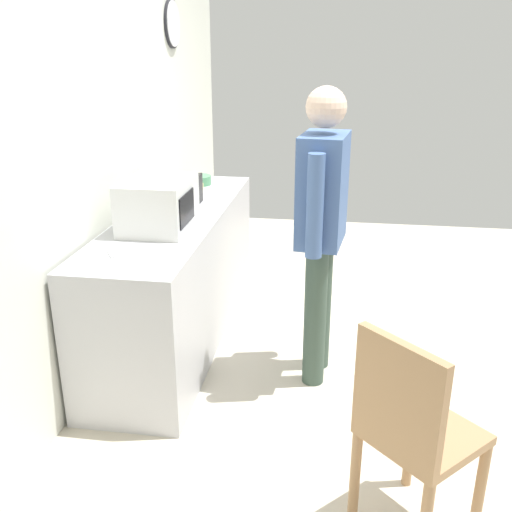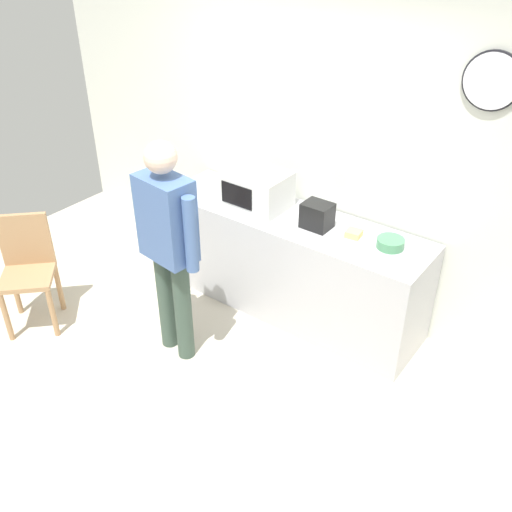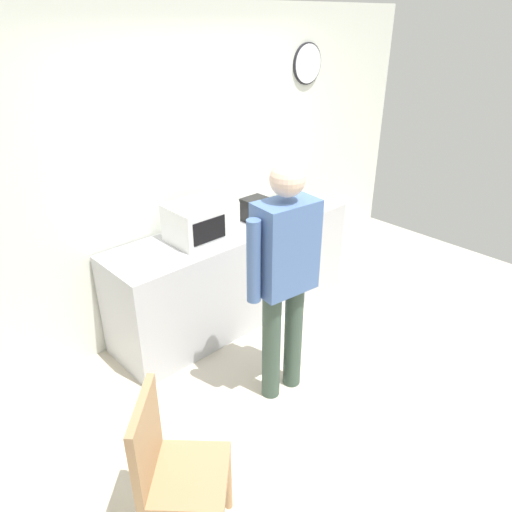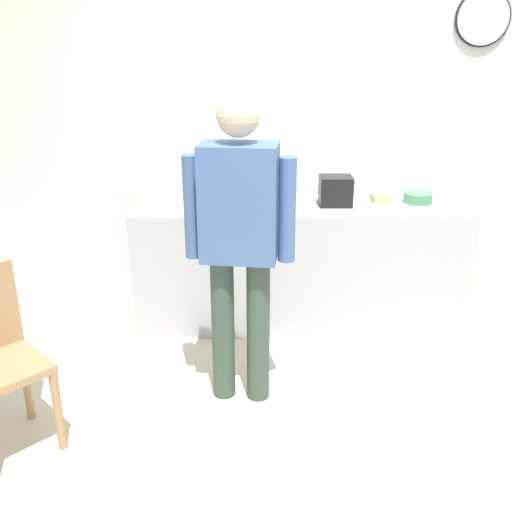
{
  "view_description": "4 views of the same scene",
  "coord_description": "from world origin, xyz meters",
  "px_view_note": "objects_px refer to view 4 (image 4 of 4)",
  "views": [
    {
      "loc": [
        -3.43,
        0.15,
        1.93
      ],
      "look_at": [
        -0.11,
        0.65,
        0.68
      ],
      "focal_mm": 40.1,
      "sensor_mm": 36.0,
      "label": 1
    },
    {
      "loc": [
        2.25,
        -2.15,
        3.04
      ],
      "look_at": [
        0.03,
        0.82,
        0.7
      ],
      "focal_mm": 40.11,
      "sensor_mm": 36.0,
      "label": 2
    },
    {
      "loc": [
        -2.29,
        -1.61,
        2.49
      ],
      "look_at": [
        -0.04,
        0.79,
        0.81
      ],
      "focal_mm": 33.17,
      "sensor_mm": 36.0,
      "label": 3
    },
    {
      "loc": [
        -0.21,
        -2.67,
        2.0
      ],
      "look_at": [
        -0.23,
        0.75,
        0.68
      ],
      "focal_mm": 40.85,
      "sensor_mm": 36.0,
      "label": 4
    }
  ],
  "objects_px": {
    "toaster": "(338,191)",
    "person_standing": "(242,232)",
    "microwave": "(253,183)",
    "spoon_utensil": "(384,196)",
    "salad_bowl": "(421,198)",
    "fork_utensil": "(188,199)",
    "sandwich_plate": "(382,201)"
  },
  "relations": [
    {
      "from": "microwave",
      "to": "sandwich_plate",
      "type": "bearing_deg",
      "value": 0.3
    },
    {
      "from": "sandwich_plate",
      "to": "fork_utensil",
      "type": "bearing_deg",
      "value": 174.85
    },
    {
      "from": "fork_utensil",
      "to": "spoon_utensil",
      "type": "bearing_deg",
      "value": 3.15
    },
    {
      "from": "microwave",
      "to": "toaster",
      "type": "xyz_separation_m",
      "value": [
        0.58,
        -0.01,
        -0.05
      ]
    },
    {
      "from": "microwave",
      "to": "spoon_utensil",
      "type": "xyz_separation_m",
      "value": [
        0.95,
        0.21,
        -0.15
      ]
    },
    {
      "from": "salad_bowl",
      "to": "fork_utensil",
      "type": "height_order",
      "value": "salad_bowl"
    },
    {
      "from": "salad_bowl",
      "to": "person_standing",
      "type": "bearing_deg",
      "value": -139.99
    },
    {
      "from": "spoon_utensil",
      "to": "salad_bowl",
      "type": "bearing_deg",
      "value": -36.0
    },
    {
      "from": "toaster",
      "to": "spoon_utensil",
      "type": "xyz_separation_m",
      "value": [
        0.37,
        0.22,
        -0.1
      ]
    },
    {
      "from": "fork_utensil",
      "to": "toaster",
      "type": "bearing_deg",
      "value": -7.65
    },
    {
      "from": "spoon_utensil",
      "to": "sandwich_plate",
      "type": "bearing_deg",
      "value": -106.2
    },
    {
      "from": "sandwich_plate",
      "to": "toaster",
      "type": "relative_size",
      "value": 1.08
    },
    {
      "from": "sandwich_plate",
      "to": "person_standing",
      "type": "height_order",
      "value": "person_standing"
    },
    {
      "from": "microwave",
      "to": "spoon_utensil",
      "type": "distance_m",
      "value": 0.98
    },
    {
      "from": "toaster",
      "to": "spoon_utensil",
      "type": "height_order",
      "value": "toaster"
    },
    {
      "from": "salad_bowl",
      "to": "microwave",
      "type": "bearing_deg",
      "value": -177.65
    },
    {
      "from": "toaster",
      "to": "fork_utensil",
      "type": "xyz_separation_m",
      "value": [
        -1.05,
        0.14,
        -0.1
      ]
    },
    {
      "from": "salad_bowl",
      "to": "person_standing",
      "type": "relative_size",
      "value": 0.12
    },
    {
      "from": "sandwich_plate",
      "to": "person_standing",
      "type": "relative_size",
      "value": 0.14
    },
    {
      "from": "sandwich_plate",
      "to": "spoon_utensil",
      "type": "xyz_separation_m",
      "value": [
        0.06,
        0.2,
        -0.02
      ]
    },
    {
      "from": "salad_bowl",
      "to": "person_standing",
      "type": "xyz_separation_m",
      "value": [
        -1.22,
        -1.02,
        0.09
      ]
    },
    {
      "from": "person_standing",
      "to": "salad_bowl",
      "type": "bearing_deg",
      "value": 40.01
    },
    {
      "from": "toaster",
      "to": "person_standing",
      "type": "bearing_deg",
      "value": -123.35
    },
    {
      "from": "salad_bowl",
      "to": "toaster",
      "type": "height_order",
      "value": "toaster"
    },
    {
      "from": "fork_utensil",
      "to": "person_standing",
      "type": "relative_size",
      "value": 0.1
    },
    {
      "from": "microwave",
      "to": "person_standing",
      "type": "relative_size",
      "value": 0.29
    },
    {
      "from": "toaster",
      "to": "spoon_utensil",
      "type": "bearing_deg",
      "value": 30.7
    },
    {
      "from": "toaster",
      "to": "fork_utensil",
      "type": "distance_m",
      "value": 1.06
    },
    {
      "from": "sandwich_plate",
      "to": "salad_bowl",
      "type": "bearing_deg",
      "value": 8.92
    },
    {
      "from": "sandwich_plate",
      "to": "spoon_utensil",
      "type": "bearing_deg",
      "value": 73.8
    },
    {
      "from": "toaster",
      "to": "fork_utensil",
      "type": "bearing_deg",
      "value": 172.35
    },
    {
      "from": "salad_bowl",
      "to": "fork_utensil",
      "type": "xyz_separation_m",
      "value": [
        -1.63,
        0.08,
        -0.03
      ]
    }
  ]
}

